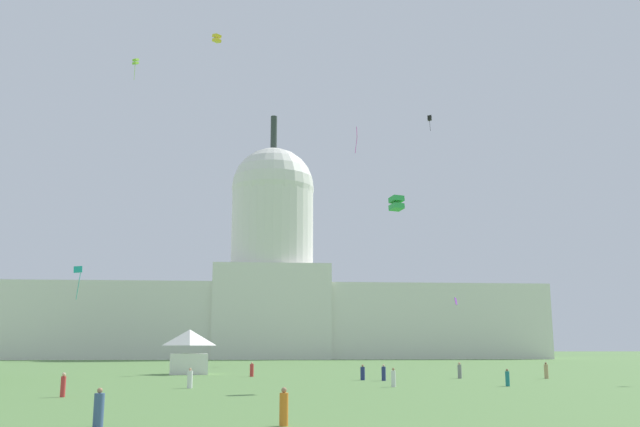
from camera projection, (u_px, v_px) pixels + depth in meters
capitol_building at (272, 295)px, 184.43m from camera, size 146.66×25.10×67.78m
event_tent at (189, 352)px, 82.85m from camera, size 5.20×5.13×5.36m
person_white_front_left at (393, 378)px, 56.83m from camera, size 0.45×0.45×1.56m
person_red_near_tree_east at (252, 370)px, 75.83m from camera, size 0.59×0.59×1.61m
person_white_near_tent at (190, 379)px, 55.06m from camera, size 0.47×0.47×1.61m
person_navy_back_center at (384, 373)px, 66.91m from camera, size 0.58×0.58×1.59m
person_red_front_center at (63, 386)px, 45.54m from camera, size 0.43×0.43×1.61m
person_teal_mid_left at (507, 378)px, 57.76m from camera, size 0.50×0.50×1.45m
person_denim_edge_east at (99, 409)px, 28.76m from camera, size 0.61×0.61×1.61m
person_navy_lawn_far_right at (363, 373)px, 68.15m from camera, size 0.50×0.50×1.53m
person_tan_front_right at (546, 371)px, 71.23m from camera, size 0.56×0.56×1.69m
person_orange_mid_right at (284, 408)px, 29.13m from camera, size 0.40×0.40×1.61m
person_grey_back_left at (460, 371)px, 71.70m from camera, size 0.49×0.49×1.67m
kite_turquoise_low at (78, 273)px, 83.73m from camera, size 1.09×0.27×4.11m
kite_violet_low at (456, 301)px, 113.98m from camera, size 0.66×1.07×1.34m
kite_magenta_mid at (357, 134)px, 101.79m from camera, size 0.44×1.01×4.07m
kite_yellow_high at (217, 38)px, 94.12m from camera, size 1.34×1.34×1.25m
kite_black_high at (430, 118)px, 147.80m from camera, size 1.14×1.11×3.56m
kite_green_low at (396, 203)px, 58.45m from camera, size 1.32×1.35×1.25m
kite_lime_high at (136, 62)px, 122.95m from camera, size 1.22×1.23×4.18m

